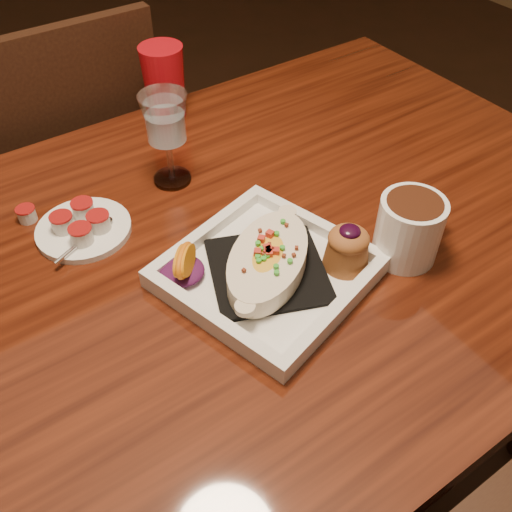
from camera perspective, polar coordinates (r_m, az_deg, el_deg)
floor at (r=1.49m, az=-3.76°, el=-21.30°), size 7.00×7.00×0.00m
table at (r=0.94m, az=-5.60°, el=-4.75°), size 1.50×0.90×0.75m
chair_far at (r=1.48m, az=-17.71°, el=7.12°), size 0.42×0.42×0.93m
plate at (r=0.82m, az=1.98°, el=-0.84°), size 0.32×0.32×0.08m
coffee_mug at (r=0.87m, az=15.21°, el=2.92°), size 0.14×0.10×0.10m
goblet at (r=0.96m, az=-9.04°, el=12.95°), size 0.08×0.08×0.16m
saucer at (r=0.94m, az=-16.93°, el=2.76°), size 0.15×0.15×0.10m
creamer_loose at (r=1.00m, az=-21.96°, el=3.92°), size 0.03×0.03×0.02m
red_tumbler at (r=1.18m, az=-9.16°, el=16.80°), size 0.09×0.09×0.14m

